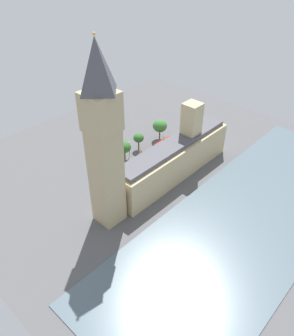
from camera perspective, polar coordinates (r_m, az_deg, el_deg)
ground_plane at (r=135.67m, az=3.66°, el=-0.78°), size 147.26×147.26×0.00m
river_thames at (r=121.61m, az=17.14°, el=-7.70°), size 44.08×132.54×0.25m
parliament_building at (r=130.79m, az=4.75°, el=1.85°), size 11.39×56.48×27.32m
clock_tower at (r=97.38m, az=-7.43°, el=4.98°), size 9.23×9.23×60.41m
car_dark_green_far_end at (r=155.52m, az=5.07°, el=4.77°), size 2.16×4.17×1.74m
double_decker_bus_leading at (r=147.77m, az=2.77°, el=3.87°), size 2.95×10.58×4.75m
car_black_trailing at (r=131.10m, az=-4.20°, el=-1.82°), size 2.19×4.26×1.74m
pedestrian_under_trees at (r=136.14m, az=1.22°, el=-0.19°), size 0.67×0.65×1.60m
plane_tree_by_river_gate at (r=136.93m, az=-6.31°, el=3.41°), size 6.72×6.72×10.73m
plane_tree_opposite_hall at (r=147.02m, az=-1.44°, el=5.10°), size 4.59×4.59×7.66m
plane_tree_corner at (r=154.39m, az=2.19°, el=7.13°), size 6.51×6.51×9.48m
plane_tree_near_tower at (r=140.47m, az=-3.82°, el=3.52°), size 5.46×5.46×8.22m
street_lamp_kerbside at (r=143.30m, az=-3.00°, el=3.74°), size 0.56×0.56×6.87m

